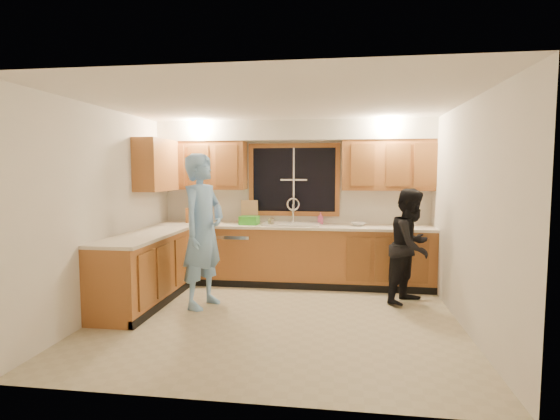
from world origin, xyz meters
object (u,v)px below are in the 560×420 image
(dishwasher, at_px, (237,256))
(bowl, at_px, (358,224))
(sink, at_px, (292,228))
(soap_bottle, at_px, (320,218))
(knife_block, at_px, (190,215))
(dish_crate, at_px, (249,220))
(man, at_px, (203,231))
(woman, at_px, (411,246))
(stove, at_px, (123,281))

(dishwasher, bearing_deg, bowl, 1.02)
(sink, bearing_deg, bowl, 1.05)
(sink, relative_size, soap_bottle, 4.78)
(knife_block, xyz_separation_m, dish_crate, (0.99, -0.11, -0.05))
(dish_crate, distance_m, bowl, 1.65)
(bowl, bearing_deg, man, -147.71)
(woman, relative_size, knife_block, 6.47)
(woman, relative_size, dish_crate, 5.54)
(stove, height_order, dish_crate, dish_crate)
(stove, relative_size, dish_crate, 3.30)
(dishwasher, xyz_separation_m, bowl, (1.85, 0.03, 0.54))
(man, bearing_deg, dishwasher, 11.51)
(dishwasher, xyz_separation_m, man, (-0.15, -1.23, 0.57))
(dishwasher, height_order, woman, woman)
(stove, relative_size, man, 0.46)
(sink, bearing_deg, stove, -134.61)
(sink, bearing_deg, knife_block, 177.71)
(woman, bearing_deg, dishwasher, 110.58)
(sink, relative_size, man, 0.44)
(bowl, bearing_deg, soap_bottle, 163.55)
(bowl, bearing_deg, sink, -178.95)
(man, height_order, soap_bottle, man)
(knife_block, bearing_deg, soap_bottle, -12.44)
(dish_crate, bearing_deg, knife_block, 173.88)
(dishwasher, relative_size, soap_bottle, 4.56)
(knife_block, bearing_deg, man, -79.80)
(woman, relative_size, soap_bottle, 8.41)
(soap_bottle, xyz_separation_m, bowl, (0.57, -0.17, -0.06))
(woman, height_order, dish_crate, woman)
(knife_block, relative_size, soap_bottle, 1.30)
(woman, bearing_deg, soap_bottle, 89.99)
(dishwasher, xyz_separation_m, knife_block, (-0.79, 0.08, 0.63))
(dishwasher, height_order, bowl, bowl)
(sink, distance_m, knife_block, 1.65)
(soap_bottle, bearing_deg, dish_crate, -168.08)
(stove, relative_size, knife_block, 3.85)
(dishwasher, relative_size, dish_crate, 3.01)
(woman, xyz_separation_m, knife_block, (-3.30, 0.78, 0.28))
(woman, xyz_separation_m, bowl, (-0.66, 0.73, 0.19))
(man, bearing_deg, bowl, -39.37)
(stove, bearing_deg, bowl, 33.34)
(dishwasher, relative_size, woman, 0.54)
(dishwasher, relative_size, man, 0.42)
(dishwasher, bearing_deg, man, -96.83)
(sink, xyz_separation_m, knife_block, (-1.64, 0.07, 0.17))
(dishwasher, bearing_deg, sink, 0.99)
(woman, height_order, soap_bottle, woman)
(sink, height_order, man, man)
(stove, bearing_deg, sink, 45.39)
(stove, height_order, woman, woman)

